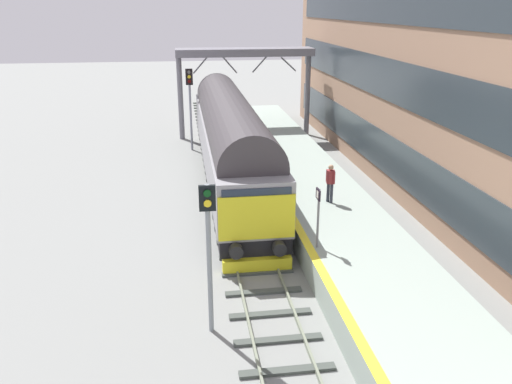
# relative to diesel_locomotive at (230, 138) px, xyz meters

# --- Properties ---
(ground_plane) EXTENTS (140.00, 140.00, 0.00)m
(ground_plane) POSITION_rel_diesel_locomotive_xyz_m (-0.00, -5.10, -2.49)
(ground_plane) COLOR gray
(ground_plane) RESTS_ON ground
(track_main) EXTENTS (2.50, 60.00, 0.15)m
(track_main) POSITION_rel_diesel_locomotive_xyz_m (-0.00, -5.10, -2.43)
(track_main) COLOR gray
(track_main) RESTS_ON ground
(station_platform) EXTENTS (4.00, 44.00, 1.01)m
(station_platform) POSITION_rel_diesel_locomotive_xyz_m (3.60, -5.10, -1.99)
(station_platform) COLOR #95A499
(station_platform) RESTS_ON ground
(station_building) EXTENTS (4.72, 35.19, 10.57)m
(station_building) POSITION_rel_diesel_locomotive_xyz_m (9.88, -0.49, 2.80)
(station_building) COLOR #9A755B
(station_building) RESTS_ON ground
(diesel_locomotive) EXTENTS (2.74, 19.29, 4.68)m
(diesel_locomotive) POSITION_rel_diesel_locomotive_xyz_m (0.00, 0.00, 0.00)
(diesel_locomotive) COLOR black
(diesel_locomotive) RESTS_ON ground
(signal_post_near) EXTENTS (0.44, 0.22, 4.44)m
(signal_post_near) POSITION_rel_diesel_locomotive_xyz_m (-1.81, -12.80, 0.28)
(signal_post_near) COLOR gray
(signal_post_near) RESTS_ON ground
(signal_post_mid) EXTENTS (0.44, 0.22, 5.16)m
(signal_post_mid) POSITION_rel_diesel_locomotive_xyz_m (-1.81, 7.26, 0.79)
(signal_post_mid) COLOR gray
(signal_post_mid) RESTS_ON ground
(platform_number_sign) EXTENTS (0.10, 0.44, 2.10)m
(platform_number_sign) POSITION_rel_diesel_locomotive_xyz_m (2.00, -9.90, -0.09)
(platform_number_sign) COLOR slate
(platform_number_sign) RESTS_ON station_platform
(waiting_passenger) EXTENTS (0.46, 0.46, 1.64)m
(waiting_passenger) POSITION_rel_diesel_locomotive_xyz_m (3.62, -5.76, -0.49)
(waiting_passenger) COLOR #2D313C
(waiting_passenger) RESTS_ON station_platform
(overhead_footbridge) EXTENTS (9.30, 2.00, 6.10)m
(overhead_footbridge) POSITION_rel_diesel_locomotive_xyz_m (2.05, 10.41, 2.95)
(overhead_footbridge) COLOR slate
(overhead_footbridge) RESTS_ON ground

